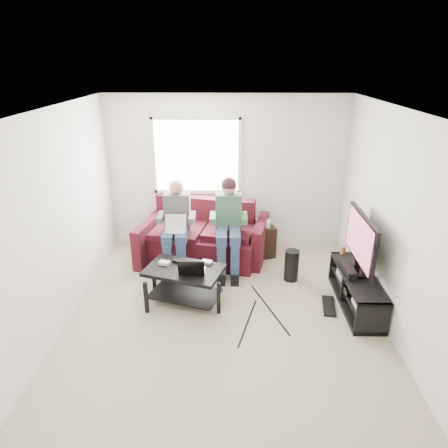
# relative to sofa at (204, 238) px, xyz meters

# --- Properties ---
(floor) EXTENTS (4.50, 4.50, 0.00)m
(floor) POSITION_rel_sofa_xyz_m (0.36, -1.70, -0.34)
(floor) COLOR #BAAE90
(floor) RESTS_ON ground
(ceiling) EXTENTS (4.50, 4.50, 0.00)m
(ceiling) POSITION_rel_sofa_xyz_m (0.36, -1.70, 2.26)
(ceiling) COLOR white
(ceiling) RESTS_ON wall_back
(wall_back) EXTENTS (4.50, 0.00, 4.50)m
(wall_back) POSITION_rel_sofa_xyz_m (0.36, 0.55, 0.96)
(wall_back) COLOR silver
(wall_back) RESTS_ON floor
(wall_front) EXTENTS (4.50, 0.00, 4.50)m
(wall_front) POSITION_rel_sofa_xyz_m (0.36, -3.95, 0.96)
(wall_front) COLOR silver
(wall_front) RESTS_ON floor
(wall_left) EXTENTS (0.00, 4.50, 4.50)m
(wall_left) POSITION_rel_sofa_xyz_m (-1.64, -1.70, 0.96)
(wall_left) COLOR silver
(wall_left) RESTS_ON floor
(wall_right) EXTENTS (0.00, 4.50, 4.50)m
(wall_right) POSITION_rel_sofa_xyz_m (2.36, -1.70, 0.96)
(wall_right) COLOR silver
(wall_right) RESTS_ON floor
(window) EXTENTS (1.48, 0.04, 1.28)m
(window) POSITION_rel_sofa_xyz_m (-0.14, 0.53, 1.26)
(window) COLOR white
(window) RESTS_ON wall_back
(sofa) EXTENTS (2.20, 1.29, 0.94)m
(sofa) POSITION_rel_sofa_xyz_m (0.00, 0.00, 0.00)
(sofa) COLOR #47111B
(sofa) RESTS_ON floor
(person_left) EXTENTS (0.40, 0.71, 1.40)m
(person_left) POSITION_rel_sofa_xyz_m (-0.40, -0.37, 0.43)
(person_left) COLOR navy
(person_left) RESTS_ON sofa
(person_right) EXTENTS (0.40, 0.71, 1.44)m
(person_right) POSITION_rel_sofa_xyz_m (0.40, -0.35, 0.49)
(person_right) COLOR navy
(person_right) RESTS_ON sofa
(laptop_silver) EXTENTS (0.37, 0.30, 0.24)m
(laptop_silver) POSITION_rel_sofa_xyz_m (-0.40, -0.53, 0.42)
(laptop_silver) COLOR silver
(laptop_silver) RESTS_ON person_left
(coffee_table) EXTENTS (1.14, 0.89, 0.50)m
(coffee_table) POSITION_rel_sofa_xyz_m (-0.19, -1.32, 0.03)
(coffee_table) COLOR black
(coffee_table) RESTS_ON floor
(laptop_black) EXTENTS (0.40, 0.33, 0.24)m
(laptop_black) POSITION_rel_sofa_xyz_m (-0.07, -1.40, 0.28)
(laptop_black) COLOR black
(laptop_black) RESTS_ON coffee_table
(controller_a) EXTENTS (0.16, 0.13, 0.04)m
(controller_a) POSITION_rel_sofa_xyz_m (-0.47, -1.20, 0.18)
(controller_a) COLOR silver
(controller_a) RESTS_ON coffee_table
(controller_b) EXTENTS (0.16, 0.14, 0.04)m
(controller_b) POSITION_rel_sofa_xyz_m (-0.29, -1.14, 0.18)
(controller_b) COLOR black
(controller_b) RESTS_ON coffee_table
(controller_c) EXTENTS (0.16, 0.13, 0.04)m
(controller_c) POSITION_rel_sofa_xyz_m (0.11, -1.17, 0.18)
(controller_c) COLOR gray
(controller_c) RESTS_ON coffee_table
(tv_stand) EXTENTS (0.41, 1.37, 0.46)m
(tv_stand) POSITION_rel_sofa_xyz_m (2.13, -1.36, -0.14)
(tv_stand) COLOR black
(tv_stand) RESTS_ON floor
(tv) EXTENTS (0.12, 1.10, 0.81)m
(tv) POSITION_rel_sofa_xyz_m (2.13, -1.26, 0.57)
(tv) COLOR black
(tv) RESTS_ON tv_stand
(soundbar) EXTENTS (0.12, 0.50, 0.10)m
(soundbar) POSITION_rel_sofa_xyz_m (2.01, -1.26, 0.16)
(soundbar) COLOR black
(soundbar) RESTS_ON tv_stand
(drink_cup) EXTENTS (0.08, 0.08, 0.12)m
(drink_cup) POSITION_rel_sofa_xyz_m (2.08, -0.73, 0.17)
(drink_cup) COLOR #A66747
(drink_cup) RESTS_ON tv_stand
(console_white) EXTENTS (0.30, 0.22, 0.06)m
(console_white) POSITION_rel_sofa_xyz_m (2.13, -1.76, -0.07)
(console_white) COLOR silver
(console_white) RESTS_ON tv_stand
(console_grey) EXTENTS (0.34, 0.26, 0.08)m
(console_grey) POSITION_rel_sofa_xyz_m (2.13, -1.06, -0.06)
(console_grey) COLOR gray
(console_grey) RESTS_ON tv_stand
(console_black) EXTENTS (0.38, 0.30, 0.07)m
(console_black) POSITION_rel_sofa_xyz_m (2.13, -1.41, -0.06)
(console_black) COLOR black
(console_black) RESTS_ON tv_stand
(subwoofer) EXTENTS (0.21, 0.21, 0.48)m
(subwoofer) POSITION_rel_sofa_xyz_m (1.35, -0.71, -0.10)
(subwoofer) COLOR black
(subwoofer) RESTS_ON floor
(keyboard_floor) EXTENTS (0.23, 0.50, 0.03)m
(keyboard_floor) POSITION_rel_sofa_xyz_m (1.77, -1.43, -0.33)
(keyboard_floor) COLOR black
(keyboard_floor) RESTS_ON floor
(end_table) EXTENTS (0.36, 0.36, 0.63)m
(end_table) POSITION_rel_sofa_xyz_m (0.97, 0.09, -0.06)
(end_table) COLOR black
(end_table) RESTS_ON floor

